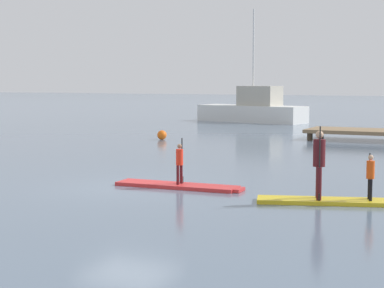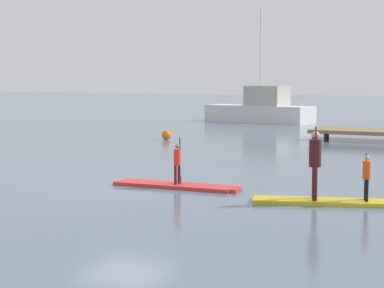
# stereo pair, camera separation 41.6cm
# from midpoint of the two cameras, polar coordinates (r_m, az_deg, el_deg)

# --- Properties ---
(ground_plane) EXTENTS (240.00, 240.00, 0.00)m
(ground_plane) POSITION_cam_midpoint_polar(r_m,az_deg,el_deg) (18.32, -5.12, -3.82)
(ground_plane) COLOR slate
(paddleboard_near) EXTENTS (3.72, 0.98, 0.10)m
(paddleboard_near) POSITION_cam_midpoint_polar(r_m,az_deg,el_deg) (18.26, -0.68, -3.67)
(paddleboard_near) COLOR red
(paddleboard_near) RESTS_ON ground
(paddler_child_solo) EXTENTS (0.21, 0.40, 1.28)m
(paddler_child_solo) POSITION_cam_midpoint_polar(r_m,az_deg,el_deg) (18.17, -0.63, -1.53)
(paddler_child_solo) COLOR #4C1419
(paddler_child_solo) RESTS_ON paddleboard_near
(paddleboard_far) EXTENTS (3.68, 1.83, 0.10)m
(paddleboard_far) POSITION_cam_midpoint_polar(r_m,az_deg,el_deg) (16.25, 12.56, -4.95)
(paddleboard_far) COLOR gold
(paddleboard_far) RESTS_ON ground
(paddler_adult) EXTENTS (0.37, 0.50, 1.80)m
(paddler_adult) POSITION_cam_midpoint_polar(r_m,az_deg,el_deg) (16.07, 11.44, -1.40)
(paddler_adult) COLOR #4C1419
(paddler_adult) RESTS_ON paddleboard_far
(paddler_child_front) EXTENTS (0.24, 0.38, 1.13)m
(paddler_child_front) POSITION_cam_midpoint_polar(r_m,az_deg,el_deg) (16.24, 15.73, -2.65)
(paddler_child_front) COLOR black
(paddler_child_front) RESTS_ON paddleboard_far
(fishing_boat_white_large) EXTENTS (8.40, 3.87, 8.13)m
(fishing_boat_white_large) POSITION_cam_midpoint_polar(r_m,az_deg,el_deg) (47.60, 6.27, 3.04)
(fishing_boat_white_large) COLOR silver
(fishing_boat_white_large) RESTS_ON ground
(mooring_buoy_near) EXTENTS (0.48, 0.48, 0.48)m
(mooring_buoy_near) POSITION_cam_midpoint_polar(r_m,az_deg,el_deg) (33.13, -1.89, 0.80)
(mooring_buoy_near) COLOR orange
(mooring_buoy_near) RESTS_ON ground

